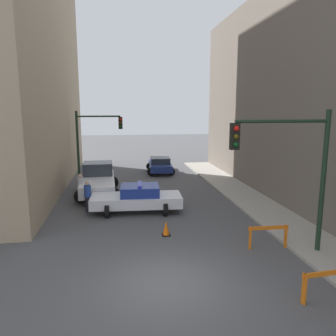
{
  "coord_description": "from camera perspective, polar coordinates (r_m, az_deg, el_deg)",
  "views": [
    {
      "loc": [
        -1.39,
        -9.28,
        5.33
      ],
      "look_at": [
        1.36,
        8.79,
        2.03
      ],
      "focal_mm": 35.0,
      "sensor_mm": 36.0,
      "label": 1
    }
  ],
  "objects": [
    {
      "name": "parked_car_near",
      "position": [
        27.84,
        -1.4,
        0.59
      ],
      "size": [
        2.44,
        4.4,
        1.31
      ],
      "rotation": [
        0.0,
        0.0,
        -0.06
      ],
      "color": "navy",
      "rests_on": "ground_plane"
    },
    {
      "name": "pedestrian_corner",
      "position": [
        19.58,
        -15.01,
        -3.32
      ],
      "size": [
        0.39,
        0.39,
        1.66
      ],
      "rotation": [
        0.0,
        0.0,
        4.64
      ],
      "color": "black",
      "rests_on": "ground_plane"
    },
    {
      "name": "pedestrian_crossing",
      "position": [
        17.61,
        -13.81,
        -4.77
      ],
      "size": [
        0.51,
        0.51,
        1.66
      ],
      "rotation": [
        0.0,
        0.0,
        0.85
      ],
      "color": "black",
      "rests_on": "ground_plane"
    },
    {
      "name": "police_car",
      "position": [
        17.32,
        -5.38,
        -5.24
      ],
      "size": [
        4.79,
        2.53,
        1.52
      ],
      "rotation": [
        0.0,
        0.0,
        1.52
      ],
      "color": "white",
      "rests_on": "ground_plane"
    },
    {
      "name": "barrier_mid",
      "position": [
        10.64,
        25.98,
        -17.17
      ],
      "size": [
        1.6,
        0.28,
        0.9
      ],
      "rotation": [
        0.0,
        0.0,
        0.08
      ],
      "color": "orange",
      "rests_on": "ground_plane"
    },
    {
      "name": "ground_plane",
      "position": [
        10.78,
        -0.12,
        -19.38
      ],
      "size": [
        120.0,
        120.0,
        0.0
      ],
      "primitive_type": "plane",
      "color": "#4C4C4F"
    },
    {
      "name": "traffic_cone",
      "position": [
        14.19,
        -0.34,
        -10.46
      ],
      "size": [
        0.36,
        0.36,
        0.66
      ],
      "color": "black",
      "rests_on": "ground_plane"
    },
    {
      "name": "barrier_back",
      "position": [
        13.43,
        17.06,
        -10.78
      ],
      "size": [
        1.6,
        0.19,
        0.9
      ],
      "rotation": [
        0.0,
        0.0,
        -0.02
      ],
      "color": "orange",
      "rests_on": "ground_plane"
    },
    {
      "name": "traffic_light_far",
      "position": [
        25.23,
        -13.03,
        5.57
      ],
      "size": [
        3.44,
        0.35,
        5.2
      ],
      "color": "black",
      "rests_on": "ground_plane"
    },
    {
      "name": "traffic_light_near",
      "position": [
        12.35,
        21.16,
        1.16
      ],
      "size": [
        3.64,
        0.35,
        5.2
      ],
      "color": "black",
      "rests_on": "sidewalk_right"
    },
    {
      "name": "white_truck",
      "position": [
        21.23,
        -12.09,
        -2.03
      ],
      "size": [
        2.75,
        5.46,
        1.9
      ],
      "rotation": [
        0.0,
        0.0,
        0.03
      ],
      "color": "silver",
      "rests_on": "ground_plane"
    }
  ]
}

